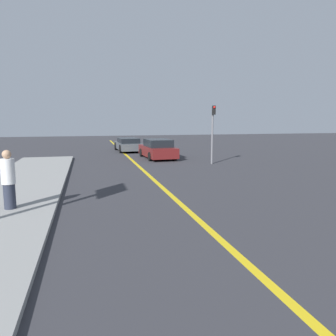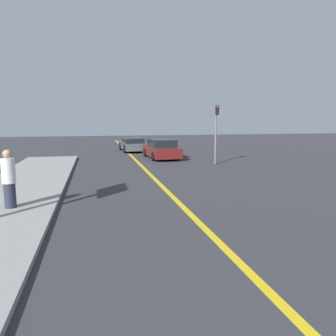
{
  "view_description": "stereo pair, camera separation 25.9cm",
  "coord_description": "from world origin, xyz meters",
  "views": [
    {
      "loc": [
        -2.98,
        4.8,
        2.83
      ],
      "look_at": [
        -0.21,
        15.9,
        1.1
      ],
      "focal_mm": 35.0,
      "sensor_mm": 36.0,
      "label": 1
    },
    {
      "loc": [
        -2.73,
        4.74,
        2.83
      ],
      "look_at": [
        -0.21,
        15.9,
        1.1
      ],
      "focal_mm": 35.0,
      "sensor_mm": 36.0,
      "label": 2
    }
  ],
  "objects": [
    {
      "name": "traffic_light",
      "position": [
        4.64,
        23.94,
        2.25
      ],
      "size": [
        0.18,
        0.4,
        3.62
      ],
      "color": "slate",
      "rests_on": "ground_plane"
    },
    {
      "name": "car_ahead_center",
      "position": [
        0.53,
        33.32,
        0.58
      ],
      "size": [
        2.12,
        4.66,
        1.16
      ],
      "rotation": [
        0.0,
        0.0,
        0.05
      ],
      "color": "#4C5156",
      "rests_on": "ground_plane"
    },
    {
      "name": "car_near_right_lane",
      "position": [
        1.94,
        27.64,
        0.66
      ],
      "size": [
        2.14,
        4.47,
        1.38
      ],
      "rotation": [
        0.0,
        0.0,
        0.06
      ],
      "color": "maroon",
      "rests_on": "ground_plane"
    },
    {
      "name": "road_center_line",
      "position": [
        0.0,
        18.0,
        0.0
      ],
      "size": [
        0.2,
        60.0,
        0.01
      ],
      "color": "gold",
      "rests_on": "ground_plane"
    },
    {
      "name": "pedestrian_by_sign",
      "position": [
        -5.29,
        15.26,
        1.02
      ],
      "size": [
        0.4,
        0.4,
        1.78
      ],
      "color": "#282D3D",
      "rests_on": "sidewalk_left"
    }
  ]
}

